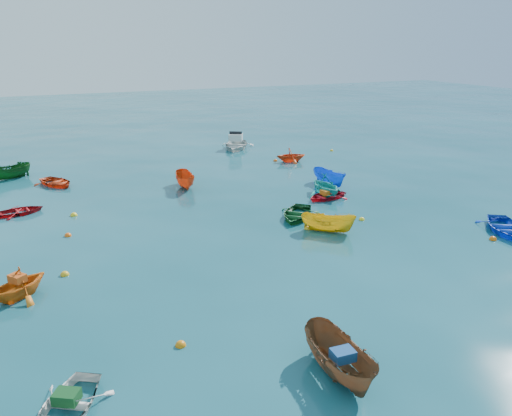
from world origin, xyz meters
name	(u,v)px	position (x,y,z in m)	size (l,w,h in m)	color
ground	(298,246)	(0.00, 0.00, 0.00)	(160.00, 160.00, 0.00)	#0A3F49
dinghy_white_near	(67,413)	(-11.16, -7.51, 0.00)	(1.97, 2.75, 0.57)	silver
sampan_brown_mid	(339,376)	(-3.65, -9.16, 0.00)	(1.29, 3.42, 1.32)	brown
dinghy_blue_se	(504,231)	(10.73, -2.70, 0.00)	(2.42, 3.38, 0.70)	#0F3AC0
dinghy_orange_w	(19,297)	(-12.33, -0.03, 0.00)	(2.13, 2.47, 1.30)	orange
sampan_yellow_mid	(328,231)	(2.33, 1.06, 0.00)	(1.08, 2.86, 1.10)	gold
dinghy_green_e	(297,218)	(1.88, 3.61, 0.00)	(2.26, 3.16, 0.66)	#10481F
dinghy_cyan_se	(325,195)	(5.59, 6.61, 0.00)	(2.48, 2.88, 1.51)	#1BACA5
dinghy_red_nw	(21,214)	(-12.28, 10.69, 0.00)	(1.80, 2.52, 0.52)	#A40D12
sampan_orange_n	(186,187)	(-2.06, 12.02, 0.00)	(1.16, 3.09, 1.19)	#D04313
dinghy_red_ne	(326,199)	(5.28, 5.98, 0.00)	(1.95, 2.73, 0.57)	red
sampan_blue_far	(329,185)	(7.13, 8.57, 0.00)	(1.17, 3.11, 1.20)	blue
dinghy_red_far	(57,185)	(-10.01, 16.13, 0.00)	(2.21, 3.09, 0.64)	red
dinghy_orange_far	(291,162)	(7.98, 15.80, 0.00)	(2.05, 2.38, 1.25)	red
sampan_green_far	(10,179)	(-12.98, 19.29, 0.00)	(1.18, 3.13, 1.21)	#114C17
motorboat_white	(236,148)	(5.82, 22.49, 0.00)	(3.04, 4.26, 1.48)	silver
tarp_green_a	(67,397)	(-11.11, -7.42, 0.44)	(0.65, 0.49, 0.32)	#11461C
tarp_blue_a	(343,355)	(-3.66, -9.31, 0.82)	(0.66, 0.50, 0.32)	navy
tarp_orange_a	(17,278)	(-12.29, 0.00, 0.80)	(0.60, 0.46, 0.29)	#CF4D15
tarp_orange_b	(325,192)	(5.18, 5.96, 0.42)	(0.58, 0.44, 0.28)	orange
buoy_or_a	(181,346)	(-7.52, -5.75, 0.00)	(0.36, 0.36, 0.36)	orange
buoy_ye_a	(307,229)	(1.54, 1.82, 0.00)	(0.34, 0.34, 0.34)	yellow
buoy_or_b	(493,240)	(9.25, -3.30, 0.00)	(0.37, 0.37, 0.37)	#D95D0B
buoy_ye_b	(65,275)	(-10.57, 1.27, 0.00)	(0.37, 0.37, 0.37)	gold
buoy_or_c	(68,236)	(-10.08, 5.92, 0.00)	(0.35, 0.35, 0.35)	#F3580D
buoy_ye_c	(362,220)	(5.00, 1.80, 0.00)	(0.32, 0.32, 0.32)	yellow
buoy_or_d	(325,197)	(5.34, 6.22, 0.00)	(0.36, 0.36, 0.36)	orange
buoy_ye_d	(74,216)	(-9.52, 9.08, 0.00)	(0.39, 0.39, 0.39)	yellow
buoy_or_e	(275,161)	(6.89, 16.45, 0.00)	(0.34, 0.34, 0.34)	#FF5A0D
buoy_ye_e	(332,151)	(13.27, 17.95, 0.00)	(0.30, 0.30, 0.30)	yellow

